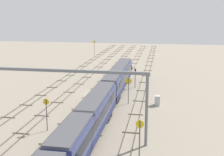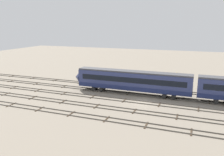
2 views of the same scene
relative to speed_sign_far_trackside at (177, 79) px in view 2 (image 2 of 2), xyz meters
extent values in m
plane|color=gray|center=(5.44, 7.92, -3.21)|extent=(191.69, 191.69, 0.00)
cube|color=#59544C|center=(5.44, -2.56, -3.13)|extent=(175.69, 0.07, 0.16)
cube|color=#59544C|center=(5.44, -1.13, -3.13)|extent=(175.69, 0.07, 0.16)
cube|color=#473828|center=(-5.54, -1.84, -3.17)|extent=(0.24, 2.40, 0.08)
cube|color=#473828|center=(1.78, -1.84, -3.17)|extent=(0.24, 2.40, 0.08)
cube|color=#473828|center=(9.10, -1.84, -3.17)|extent=(0.24, 2.40, 0.08)
cube|color=#473828|center=(16.42, -1.84, -3.17)|extent=(0.24, 2.40, 0.08)
cube|color=#473828|center=(23.74, -1.84, -3.17)|extent=(0.24, 2.40, 0.08)
cube|color=#473828|center=(31.06, -1.84, -3.17)|extent=(0.24, 2.40, 0.08)
cube|color=#473828|center=(38.38, -1.84, -3.17)|extent=(0.24, 2.40, 0.08)
cube|color=#473828|center=(45.70, -1.84, -3.17)|extent=(0.24, 2.40, 0.08)
cube|color=#59544C|center=(5.44, 2.32, -3.13)|extent=(175.69, 0.07, 0.16)
cube|color=#59544C|center=(5.44, 3.76, -3.13)|extent=(175.69, 0.07, 0.16)
cube|color=#473828|center=(-6.54, 3.04, -3.17)|extent=(0.24, 2.40, 0.08)
cube|color=#473828|center=(1.45, 3.04, -3.17)|extent=(0.24, 2.40, 0.08)
cube|color=#473828|center=(9.43, 3.04, -3.17)|extent=(0.24, 2.40, 0.08)
cube|color=#473828|center=(17.42, 3.04, -3.17)|extent=(0.24, 2.40, 0.08)
cube|color=#473828|center=(25.41, 3.04, -3.17)|extent=(0.24, 2.40, 0.08)
cube|color=#473828|center=(33.39, 3.04, -3.17)|extent=(0.24, 2.40, 0.08)
cube|color=#473828|center=(41.38, 3.04, -3.17)|extent=(0.24, 2.40, 0.08)
cube|color=#59544C|center=(5.44, 7.20, -3.13)|extent=(175.69, 0.07, 0.16)
cube|color=#59544C|center=(5.44, 8.64, -3.13)|extent=(175.69, 0.07, 0.16)
cube|color=#473828|center=(-4.69, 7.92, -3.17)|extent=(0.24, 2.40, 0.08)
cube|color=#473828|center=(2.06, 7.92, -3.17)|extent=(0.24, 2.40, 0.08)
cube|color=#473828|center=(8.82, 7.92, -3.17)|extent=(0.24, 2.40, 0.08)
cube|color=#473828|center=(15.58, 7.92, -3.17)|extent=(0.24, 2.40, 0.08)
cube|color=#473828|center=(22.33, 7.92, -3.17)|extent=(0.24, 2.40, 0.08)
cube|color=#473828|center=(29.09, 7.92, -3.17)|extent=(0.24, 2.40, 0.08)
cube|color=#473828|center=(35.85, 7.92, -3.17)|extent=(0.24, 2.40, 0.08)
cube|color=#59544C|center=(5.44, 12.08, -3.13)|extent=(175.69, 0.07, 0.16)
cube|color=#59544C|center=(5.44, 13.52, -3.13)|extent=(175.69, 0.07, 0.16)
cube|color=#473828|center=(-1.59, 12.80, -3.17)|extent=(0.24, 2.40, 0.08)
cube|color=#473828|center=(5.44, 12.80, -3.17)|extent=(0.24, 2.40, 0.08)
cube|color=#473828|center=(12.47, 12.80, -3.17)|extent=(0.24, 2.40, 0.08)
cube|color=#473828|center=(19.50, 12.80, -3.17)|extent=(0.24, 2.40, 0.08)
cube|color=#473828|center=(26.52, 12.80, -3.17)|extent=(0.24, 2.40, 0.08)
cube|color=#473828|center=(33.55, 12.80, -3.17)|extent=(0.24, 2.40, 0.08)
cube|color=#59544C|center=(5.44, 16.97, -3.13)|extent=(175.69, 0.07, 0.16)
cube|color=#59544C|center=(5.44, 18.40, -3.13)|extent=(175.69, 0.07, 0.16)
cube|color=#473828|center=(-3.97, 17.68, -3.17)|extent=(0.24, 2.40, 0.08)
cube|color=#473828|center=(2.30, 17.68, -3.17)|extent=(0.24, 2.40, 0.08)
cube|color=#473828|center=(8.58, 17.68, -3.17)|extent=(0.24, 2.40, 0.08)
cube|color=#473828|center=(14.85, 17.68, -3.17)|extent=(0.24, 2.40, 0.08)
cube|color=#473828|center=(21.13, 17.68, -3.17)|extent=(0.24, 2.40, 0.08)
cube|color=#473828|center=(27.40, 17.68, -3.17)|extent=(0.24, 2.40, 0.08)
cube|color=navy|center=(8.60, 3.04, -0.35)|extent=(24.00, 2.90, 3.60)
cube|color=navy|center=(8.60, 3.04, -1.70)|extent=(24.00, 2.94, 0.90)
cube|color=#4C4C51|center=(8.60, 3.04, 1.60)|extent=(24.00, 2.50, 0.30)
cube|color=black|center=(8.60, 1.58, 0.08)|extent=(22.00, 0.04, 1.10)
cube|color=black|center=(8.60, 4.50, 0.08)|extent=(22.00, 0.04, 1.10)
cylinder|color=black|center=(0.02, 3.04, -2.60)|extent=(0.90, 2.70, 0.90)
cylinder|color=black|center=(1.82, 3.04, -2.60)|extent=(0.90, 2.70, 0.90)
cylinder|color=black|center=(15.38, 3.04, -2.60)|extent=(0.90, 2.70, 0.90)
cylinder|color=black|center=(17.18, 3.04, -2.60)|extent=(0.90, 2.70, 0.90)
cylinder|color=black|center=(-7.62, 3.04, -2.60)|extent=(0.90, 2.70, 0.90)
cone|color=navy|center=(21.40, 3.04, -0.53)|extent=(1.60, 3.24, 3.24)
cylinder|color=#4C4C51|center=(-0.02, 0.00, -0.88)|extent=(0.12, 0.12, 4.67)
cylinder|color=yellow|center=(0.02, 0.00, 0.96)|extent=(0.05, 1.10, 1.10)
cube|color=black|center=(0.05, 0.00, 0.96)|extent=(0.02, 0.49, 0.12)
cylinder|color=#4C4C51|center=(11.60, -0.13, -1.59)|extent=(0.14, 0.14, 3.25)
cube|color=black|center=(11.60, -0.13, 0.49)|extent=(0.20, 0.32, 0.90)
sphere|color=red|center=(11.71, -0.13, 0.69)|extent=(0.20, 0.20, 0.20)
sphere|color=#262626|center=(11.71, -0.13, 0.29)|extent=(0.20, 0.20, 0.20)
cube|color=#B2B7BC|center=(0.00, -5.13, -2.34)|extent=(1.13, 0.89, 1.74)
cube|color=#333333|center=(0.58, -5.13, -2.08)|extent=(0.02, 0.62, 0.24)
camera|label=1|loc=(-49.95, -5.60, 12.95)|focal=46.94mm
camera|label=2|loc=(-4.39, 49.18, 11.14)|focal=37.64mm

